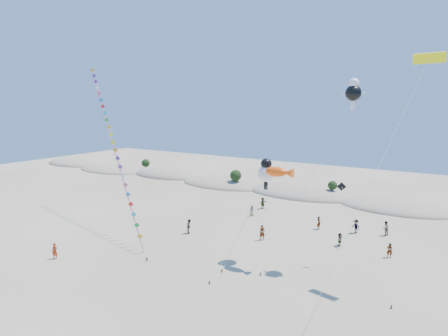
% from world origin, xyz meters
% --- Properties ---
extents(ground, '(160.00, 160.00, 0.00)m').
position_xyz_m(ground, '(0.00, 0.00, 0.00)').
color(ground, gray).
rests_on(ground, ground).
extents(dune_ridge, '(145.30, 11.49, 5.57)m').
position_xyz_m(dune_ridge, '(1.06, 45.14, 0.11)').
color(dune_ridge, gray).
rests_on(dune_ridge, ground).
extents(kite_train, '(23.65, 13.56, 21.84)m').
position_xyz_m(kite_train, '(-15.16, 16.42, 11.33)').
color(kite_train, '#3F2D1E').
rests_on(kite_train, ground).
extents(fish_kite, '(4.96, 7.37, 10.04)m').
position_xyz_m(fish_kite, '(9.09, 15.24, 9.52)').
color(fish_kite, '#3F2D1E').
rests_on(fish_kite, ground).
extents(cartoon_kite_low, '(2.97, 5.92, 10.63)m').
position_xyz_m(cartoon_kite_low, '(7.33, 16.09, 9.27)').
color(cartoon_kite_low, '#3F2D1E').
rests_on(cartoon_kite_low, ground).
extents(cartoon_kite_high, '(7.14, 7.18, 18.33)m').
position_xyz_m(cartoon_kite_high, '(14.78, 18.78, 17.11)').
color(cartoon_kite_high, '#3F2D1E').
rests_on(cartoon_kite_high, ground).
extents(parafoil_kite, '(6.53, 16.07, 20.11)m').
position_xyz_m(parafoil_kite, '(20.70, 17.97, 19.33)').
color(parafoil_kite, '#3F2D1E').
rests_on(parafoil_kite, ground).
extents(dark_kite, '(6.43, 6.45, 8.46)m').
position_xyz_m(dark_kite, '(15.87, 17.12, 5.70)').
color(dark_kite, '#3F2D1E').
rests_on(dark_kite, ground).
extents(flyer_foreground, '(0.74, 0.62, 1.71)m').
position_xyz_m(flyer_foreground, '(-11.25, 4.56, 0.86)').
color(flyer_foreground, '#AC2E0D').
rests_on(flyer_foreground, ground).
extents(beachgoers, '(23.25, 16.37, 1.83)m').
position_xyz_m(beachgoers, '(7.03, 27.12, 0.87)').
color(beachgoers, slate).
rests_on(beachgoers, ground).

